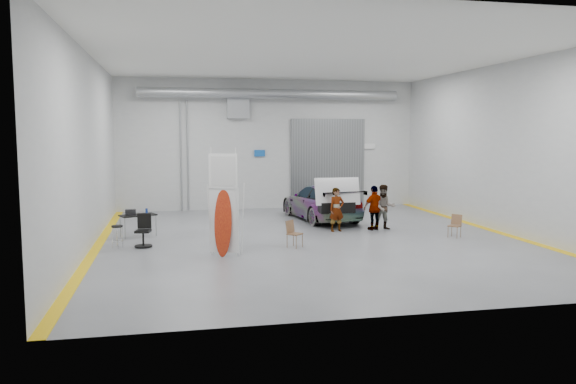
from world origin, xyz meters
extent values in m
plane|color=slate|center=(0.00, 0.00, 0.00)|extent=(16.00, 16.00, 0.00)
cube|color=#B9BBBD|center=(-7.00, 0.00, 3.00)|extent=(0.02, 16.00, 6.00)
cube|color=#B9BBBD|center=(7.00, 0.00, 3.00)|extent=(0.02, 16.00, 6.00)
cube|color=#B9BBBD|center=(0.00, 8.00, 3.00)|extent=(14.00, 0.02, 6.00)
cube|color=#B9BBBD|center=(0.00, -8.00, 3.00)|extent=(14.00, 0.02, 6.00)
cube|color=white|center=(0.00, 0.00, 6.00)|extent=(14.00, 16.00, 0.02)
cube|color=gray|center=(2.80, 7.92, 2.10)|extent=(3.60, 0.12, 4.20)
cube|color=gray|center=(-1.50, 7.92, 4.80)|extent=(1.00, 0.50, 1.20)
cylinder|color=gray|center=(0.00, 7.40, 5.30)|extent=(11.90, 0.44, 0.44)
cube|color=#1556B1|center=(-0.50, 7.92, 2.60)|extent=(0.50, 0.04, 0.30)
cube|color=white|center=(4.80, 7.92, 2.90)|extent=(0.70, 0.04, 0.25)
cylinder|color=gray|center=(-3.80, 7.92, 2.50)|extent=(0.08, 0.08, 5.00)
cylinder|color=gray|center=(-4.10, 7.92, 2.50)|extent=(0.08, 0.08, 5.00)
cube|color=yellow|center=(-6.85, 0.00, 0.01)|extent=(0.30, 16.00, 0.01)
cube|color=yellow|center=(6.85, 0.00, 0.01)|extent=(0.30, 16.00, 0.01)
imported|color=silver|center=(1.43, 4.09, 0.72)|extent=(2.61, 5.20, 1.45)
imported|color=#936A50|center=(1.26, 1.29, 0.79)|extent=(0.63, 0.48, 1.58)
imported|color=#476782|center=(3.07, 1.29, 0.83)|extent=(0.90, 0.74, 1.65)
imported|color=#A16335|center=(2.69, 1.29, 0.82)|extent=(1.02, 0.64, 1.63)
cube|color=white|center=(-3.00, -2.00, 1.04)|extent=(0.82, 0.40, 1.88)
ellipsoid|color=#D44112|center=(-3.00, -2.08, 0.99)|extent=(0.58, 0.44, 1.98)
cube|color=white|center=(-3.00, -2.02, 2.46)|extent=(0.79, 0.39, 0.99)
cylinder|color=white|center=(-3.37, -2.00, 1.57)|extent=(0.03, 0.03, 3.13)
cylinder|color=white|center=(-2.64, -2.00, 1.57)|extent=(0.03, 0.03, 3.13)
cube|color=brown|center=(-0.84, -1.22, 0.43)|extent=(0.55, 0.55, 0.04)
cube|color=brown|center=(-0.84, -1.04, 0.64)|extent=(0.35, 0.33, 0.38)
cube|color=brown|center=(4.83, -0.68, 0.40)|extent=(0.51, 0.51, 0.04)
cube|color=brown|center=(4.83, -0.51, 0.60)|extent=(0.30, 0.33, 0.35)
cylinder|color=black|center=(-6.21, -0.20, 0.68)|extent=(0.34, 0.34, 0.05)
torus|color=silver|center=(-6.21, -0.20, 0.22)|extent=(0.36, 0.36, 0.02)
cylinder|color=gray|center=(-6.23, 1.51, 0.36)|extent=(0.03, 0.03, 0.71)
cylinder|color=gray|center=(-5.15, 1.51, 0.36)|extent=(0.03, 0.03, 0.71)
cylinder|color=gray|center=(-6.23, 2.00, 0.36)|extent=(0.03, 0.03, 0.71)
cylinder|color=gray|center=(-5.15, 2.00, 0.36)|extent=(0.03, 0.03, 0.71)
cube|color=black|center=(-5.69, 1.76, 0.73)|extent=(1.32, 1.01, 0.04)
cylinder|color=navy|center=(-5.39, 1.66, 0.86)|extent=(0.08, 0.08, 0.22)
cube|color=black|center=(-5.94, 1.81, 0.84)|extent=(0.35, 0.22, 0.18)
cylinder|color=black|center=(-5.44, -0.21, 0.04)|extent=(0.54, 0.54, 0.04)
cylinder|color=black|center=(-5.44, -0.21, 0.27)|extent=(0.06, 0.06, 0.46)
cube|color=black|center=(-5.44, -0.21, 0.50)|extent=(0.52, 0.52, 0.07)
cube|color=black|center=(-5.44, 0.00, 0.79)|extent=(0.43, 0.14, 0.48)
cube|color=silver|center=(1.43, 1.84, 1.47)|extent=(1.69, 1.03, 0.04)
camera|label=1|loc=(-4.54, -17.91, 3.53)|focal=35.00mm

